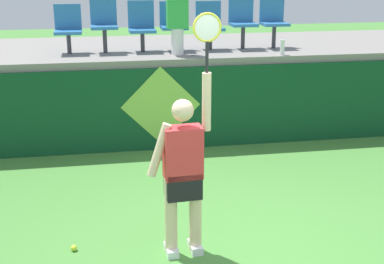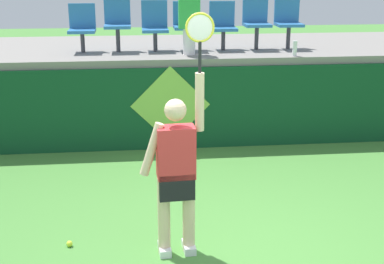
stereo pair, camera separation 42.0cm
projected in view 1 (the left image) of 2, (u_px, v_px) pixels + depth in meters
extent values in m
plane|color=#478438|center=(239.00, 260.00, 5.54)|extent=(40.00, 40.00, 0.00)
cube|color=#0F4223|center=(183.00, 107.00, 8.71)|extent=(13.28, 0.20, 1.34)
cube|color=gray|center=(171.00, 49.00, 9.79)|extent=(13.28, 2.88, 0.12)
cube|color=white|center=(171.00, 250.00, 5.66)|extent=(0.14, 0.27, 0.08)
cube|color=white|center=(195.00, 247.00, 5.72)|extent=(0.14, 0.27, 0.08)
cylinder|color=beige|center=(171.00, 217.00, 5.54)|extent=(0.13, 0.13, 0.85)
cylinder|color=beige|center=(195.00, 214.00, 5.60)|extent=(0.13, 0.13, 0.85)
cube|color=black|center=(183.00, 185.00, 5.47)|extent=(0.37, 0.24, 0.28)
cube|color=red|center=(183.00, 153.00, 5.36)|extent=(0.39, 0.24, 0.53)
sphere|color=beige|center=(183.00, 110.00, 5.23)|extent=(0.22, 0.22, 0.22)
cylinder|color=beige|center=(159.00, 150.00, 5.29)|extent=(0.26, 0.11, 0.55)
cylinder|color=beige|center=(207.00, 102.00, 5.26)|extent=(0.09, 0.09, 0.58)
cylinder|color=black|center=(207.00, 57.00, 5.12)|extent=(0.03, 0.03, 0.30)
torus|color=gold|center=(207.00, 27.00, 5.04)|extent=(0.28, 0.04, 0.28)
ellipsoid|color=silver|center=(207.00, 27.00, 5.04)|extent=(0.24, 0.03, 0.24)
sphere|color=#D1E533|center=(74.00, 248.00, 5.71)|extent=(0.07, 0.07, 0.07)
cylinder|color=white|center=(282.00, 47.00, 8.78)|extent=(0.07, 0.07, 0.24)
cylinder|color=#38383D|center=(69.00, 44.00, 8.87)|extent=(0.07, 0.07, 0.33)
cube|color=#2D70B2|center=(68.00, 32.00, 8.81)|extent=(0.44, 0.42, 0.05)
cube|color=#2D70B2|center=(68.00, 17.00, 8.92)|extent=(0.44, 0.04, 0.41)
cylinder|color=#38383D|center=(105.00, 41.00, 8.96)|extent=(0.07, 0.07, 0.40)
cube|color=#2D70B2|center=(104.00, 27.00, 8.89)|extent=(0.44, 0.42, 0.05)
cube|color=#2D70B2|center=(103.00, 10.00, 8.99)|extent=(0.44, 0.04, 0.46)
cylinder|color=#38383D|center=(143.00, 42.00, 9.07)|extent=(0.07, 0.07, 0.33)
cube|color=#2D70B2|center=(142.00, 31.00, 9.01)|extent=(0.44, 0.42, 0.05)
cube|color=#2D70B2|center=(141.00, 14.00, 9.11)|extent=(0.44, 0.04, 0.46)
cylinder|color=#38383D|center=(174.00, 40.00, 9.15)|extent=(0.07, 0.07, 0.37)
cube|color=#2D70B2|center=(174.00, 28.00, 9.09)|extent=(0.44, 0.42, 0.05)
cube|color=#2D70B2|center=(172.00, 13.00, 9.20)|extent=(0.44, 0.04, 0.40)
cylinder|color=#38383D|center=(210.00, 40.00, 9.26)|extent=(0.07, 0.07, 0.34)
cube|color=#2D70B2|center=(210.00, 29.00, 9.20)|extent=(0.44, 0.42, 0.05)
cube|color=#2D70B2|center=(208.00, 13.00, 9.31)|extent=(0.44, 0.04, 0.43)
cylinder|color=#38383D|center=(243.00, 37.00, 9.35)|extent=(0.07, 0.07, 0.39)
cube|color=#2D70B2|center=(243.00, 24.00, 9.28)|extent=(0.44, 0.42, 0.05)
cube|color=#2D70B2|center=(241.00, 10.00, 9.39)|extent=(0.44, 0.04, 0.42)
cylinder|color=#38383D|center=(274.00, 37.00, 9.44)|extent=(0.07, 0.07, 0.39)
cube|color=#2D70B2|center=(274.00, 24.00, 9.37)|extent=(0.44, 0.42, 0.05)
cube|color=#2D70B2|center=(272.00, 9.00, 9.48)|extent=(0.44, 0.04, 0.43)
cylinder|color=white|center=(177.00, 42.00, 8.78)|extent=(0.20, 0.20, 0.42)
cube|color=green|center=(177.00, 14.00, 8.65)|extent=(0.34, 0.20, 0.46)
cube|color=#0F4223|center=(162.00, 149.00, 8.75)|extent=(0.90, 0.01, 0.00)
plane|color=#8CC64C|center=(161.00, 106.00, 8.52)|extent=(1.27, 0.00, 1.27)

